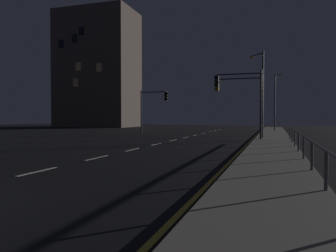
% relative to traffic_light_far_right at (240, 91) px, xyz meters
% --- Properties ---
extents(ground_plane, '(112.00, 112.00, 0.00)m').
position_rel_traffic_light_far_right_xyz_m(ground_plane, '(-5.22, -4.93, -3.97)').
color(ground_plane, black).
rests_on(ground_plane, ground).
extents(sidewalk_right, '(2.85, 77.00, 0.14)m').
position_rel_traffic_light_far_right_xyz_m(sidewalk_right, '(2.52, -4.93, -3.90)').
color(sidewalk_right, '#9E937F').
rests_on(sidewalk_right, ground).
extents(lane_markings_center, '(0.14, 50.00, 0.01)m').
position_rel_traffic_light_far_right_xyz_m(lane_markings_center, '(-5.22, -1.43, -3.97)').
color(lane_markings_center, silver).
rests_on(lane_markings_center, ground).
extents(lane_edge_line, '(0.14, 53.00, 0.01)m').
position_rel_traffic_light_far_right_xyz_m(lane_edge_line, '(0.84, 0.07, -3.97)').
color(lane_edge_line, gold).
rests_on(lane_edge_line, ground).
extents(traffic_light_far_right, '(3.82, 0.34, 5.46)m').
position_rel_traffic_light_far_right_xyz_m(traffic_light_far_right, '(0.00, 0.00, 0.00)').
color(traffic_light_far_right, '#2D3033').
rests_on(traffic_light_far_right, sidewalk_right).
extents(traffic_light_mid_right, '(3.45, 0.62, 4.95)m').
position_rel_traffic_light_far_right_xyz_m(traffic_light_mid_right, '(-10.35, 7.72, -0.50)').
color(traffic_light_mid_right, '#2D3033').
rests_on(traffic_light_mid_right, ground).
extents(traffic_light_near_left, '(4.17, 0.34, 5.29)m').
position_rel_traffic_light_far_right_xyz_m(traffic_light_near_left, '(-0.12, 1.83, -0.09)').
color(traffic_light_near_left, '#4C4C51').
rests_on(traffic_light_near_left, sidewalk_right).
extents(street_lamp_corner, '(1.02, 1.79, 7.39)m').
position_rel_traffic_light_far_right_xyz_m(street_lamp_corner, '(2.81, 18.47, 0.60)').
color(street_lamp_corner, '#4C4C51').
rests_on(street_lamp_corner, sidewalk_right).
extents(street_lamp_across_street, '(1.61, 1.79, 8.44)m').
position_rel_traffic_light_far_right_xyz_m(street_lamp_across_street, '(1.27, 8.33, 1.18)').
color(street_lamp_across_street, '#2D3033').
rests_on(street_lamp_across_street, sidewalk_right).
extents(barrier_fence, '(0.09, 25.00, 0.98)m').
position_rel_traffic_light_far_right_xyz_m(barrier_fence, '(3.79, -11.98, -3.09)').
color(barrier_fence, '#59595E').
rests_on(barrier_fence, sidewalk_right).
extents(building_distant, '(14.55, 9.48, 22.19)m').
position_rel_traffic_light_far_right_xyz_m(building_distant, '(-30.09, 29.87, 7.12)').
color(building_distant, brown).
rests_on(building_distant, ground).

